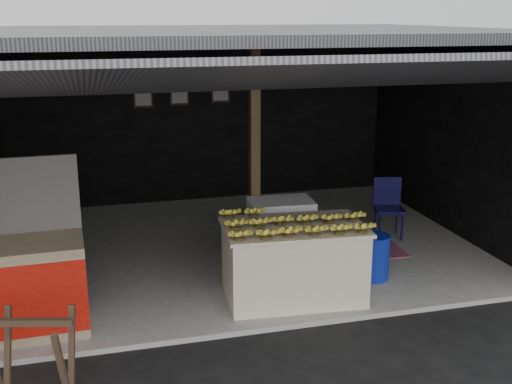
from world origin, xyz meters
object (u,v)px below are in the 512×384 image
object	(u,v)px
white_crate	(281,233)
plastic_chair	(388,202)
banana_table	(293,262)
water_barrel	(374,258)
sawhorse	(33,346)

from	to	relation	value
white_crate	plastic_chair	distance (m)	2.00
banana_table	water_barrel	xyz separation A→B (m)	(1.12, 0.25, -0.17)
water_barrel	plastic_chair	size ratio (longest dim) A/B	0.62
banana_table	sawhorse	size ratio (longest dim) A/B	2.20
plastic_chair	white_crate	bearing A→B (deg)	-145.02
plastic_chair	banana_table	bearing A→B (deg)	-126.59
banana_table	water_barrel	size ratio (longest dim) A/B	3.09
banana_table	white_crate	world-z (taller)	white_crate
banana_table	white_crate	xyz separation A→B (m)	(0.14, 0.94, 0.00)
white_crate	water_barrel	xyz separation A→B (m)	(0.98, -0.69, -0.18)
sawhorse	water_barrel	bearing A→B (deg)	33.98
white_crate	water_barrel	world-z (taller)	white_crate
sawhorse	water_barrel	size ratio (longest dim) A/B	1.41
banana_table	plastic_chair	xyz separation A→B (m)	(2.00, 1.68, 0.07)
banana_table	sawhorse	bearing A→B (deg)	-153.17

